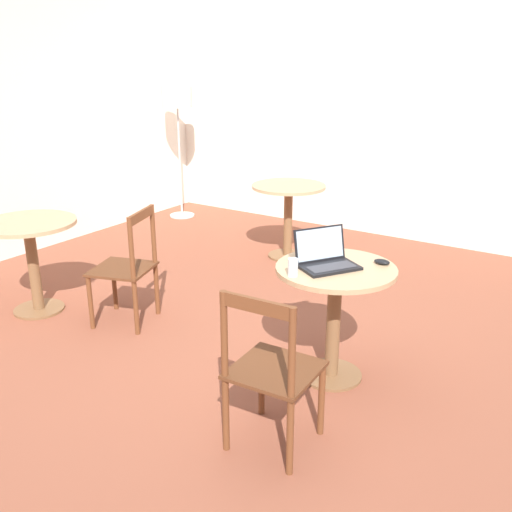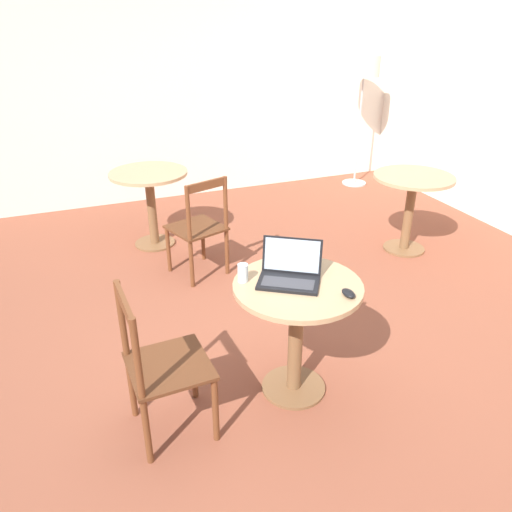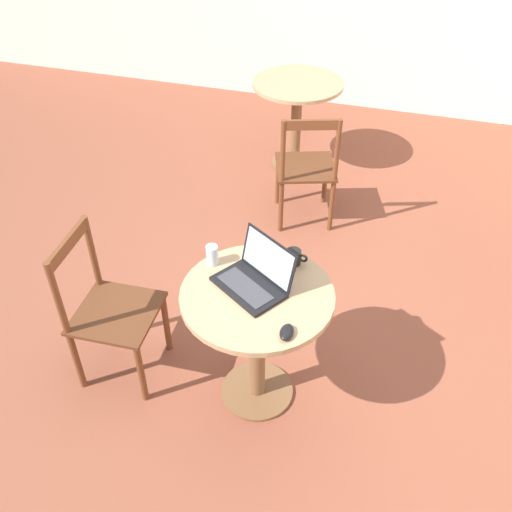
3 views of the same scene
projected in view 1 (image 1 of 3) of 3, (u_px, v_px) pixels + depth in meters
ground_plane at (251, 354)px, 3.97m from camera, size 16.00×16.00×0.00m
wall_side at (418, 118)px, 6.08m from camera, size 0.06×9.40×2.70m
cafe_table_near at (335, 295)px, 3.52m from camera, size 0.74×0.74×0.76m
cafe_table_mid at (288, 203)px, 5.75m from camera, size 0.74×0.74×0.76m
cafe_table_far at (30, 244)px, 4.48m from camera, size 0.74×0.74×0.76m
chair_near_left at (271, 372)px, 2.90m from camera, size 0.44×0.44×0.90m
chair_far_front at (128, 268)px, 4.33m from camera, size 0.54×0.54×0.90m
floor_lamp at (177, 105)px, 6.98m from camera, size 0.38×0.38×1.63m
laptop at (326, 259)px, 3.45m from camera, size 0.43×0.40×0.22m
mouse at (382, 262)px, 3.50m from camera, size 0.06×0.10×0.03m
mug at (307, 248)px, 3.67m from camera, size 0.11×0.08×0.08m
drinking_glass at (293, 267)px, 3.30m from camera, size 0.06×0.06×0.11m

